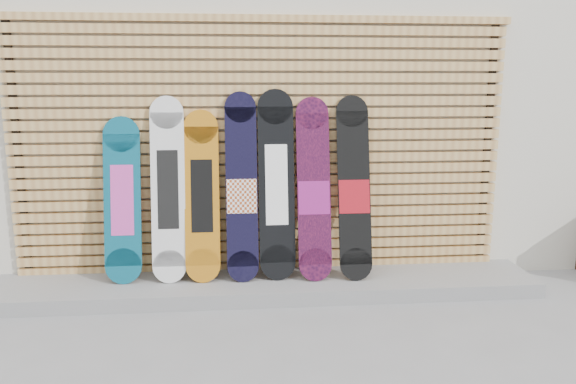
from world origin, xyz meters
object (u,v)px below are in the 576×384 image
object	(u,v)px
snowboard_2	(202,196)
snowboard_4	(276,185)
snowboard_6	(354,189)
snowboard_0	(122,200)
snowboard_1	(168,190)
snowboard_5	(314,190)
snowboard_3	(242,188)

from	to	relation	value
snowboard_2	snowboard_4	xyz separation A→B (m)	(0.62, 0.00, 0.08)
snowboard_6	snowboard_0	bearing A→B (deg)	178.47
snowboard_1	snowboard_2	xyz separation A→B (m)	(0.28, -0.01, -0.06)
snowboard_5	snowboard_1	bearing A→B (deg)	178.25
snowboard_1	snowboard_2	world-z (taller)	snowboard_1
snowboard_3	snowboard_0	bearing A→B (deg)	178.57
snowboard_0	snowboard_6	world-z (taller)	snowboard_6
snowboard_0	snowboard_6	distance (m)	1.93
snowboard_2	snowboard_4	distance (m)	0.63
snowboard_1	snowboard_4	world-z (taller)	snowboard_4
snowboard_1	snowboard_6	size ratio (longest dim) A/B	1.00
snowboard_1	snowboard_6	xyz separation A→B (m)	(1.55, -0.05, -0.01)
snowboard_2	snowboard_4	bearing A→B (deg)	0.03
snowboard_0	snowboard_6	bearing A→B (deg)	-1.53
snowboard_4	snowboard_5	world-z (taller)	snowboard_4
snowboard_0	snowboard_1	xyz separation A→B (m)	(0.37, -0.01, 0.08)
snowboard_3	snowboard_6	bearing A→B (deg)	-1.63
snowboard_1	snowboard_4	xyz separation A→B (m)	(0.90, -0.01, 0.03)
snowboard_0	snowboard_3	xyz separation A→B (m)	(0.98, -0.02, 0.09)
snowboard_0	snowboard_6	size ratio (longest dim) A/B	0.89
snowboard_0	snowboard_6	xyz separation A→B (m)	(1.92, -0.05, 0.07)
snowboard_2	snowboard_6	bearing A→B (deg)	-1.69
snowboard_4	snowboard_6	xyz separation A→B (m)	(0.65, -0.04, -0.04)
snowboard_1	snowboard_3	distance (m)	0.61
snowboard_1	snowboard_2	size ratio (longest dim) A/B	1.08
snowboard_0	snowboard_5	bearing A→B (deg)	-1.54
snowboard_4	snowboard_6	distance (m)	0.65
snowboard_1	snowboard_6	distance (m)	1.55
snowboard_5	snowboard_2	bearing A→B (deg)	178.23
snowboard_0	snowboard_2	xyz separation A→B (m)	(0.65, -0.01, 0.03)
snowboard_1	snowboard_5	world-z (taller)	snowboard_1
snowboard_0	snowboard_2	distance (m)	0.65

